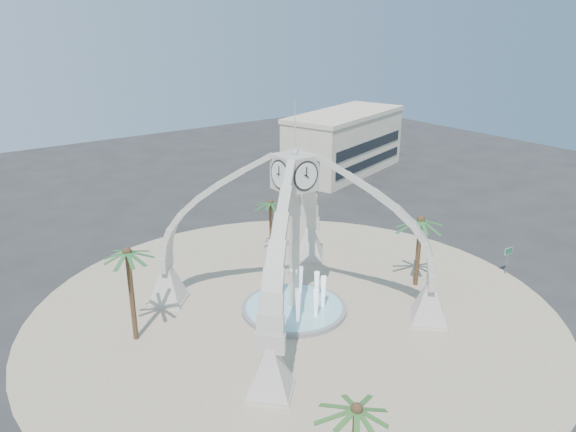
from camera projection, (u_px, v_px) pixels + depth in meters
ground at (294, 311)px, 42.98m from camera, size 140.00×140.00×0.00m
plaza at (294, 311)px, 42.97m from camera, size 40.00×40.00×0.06m
clock_tower at (294, 232)px, 40.77m from camera, size 17.94×17.94×16.30m
fountain at (294, 308)px, 42.88m from camera, size 8.00×8.00×3.62m
building_ne at (344, 142)px, 79.45m from camera, size 21.87×14.17×8.60m
palm_east at (421, 220)px, 45.16m from camera, size 4.36×4.36×6.65m
palm_west at (127, 253)px, 37.05m from camera, size 4.98×4.98×7.42m
palm_north at (271, 203)px, 51.21m from camera, size 4.33×4.33×5.93m
palm_south at (357, 410)px, 24.46m from camera, size 4.19×4.19×5.91m
street_sign at (508, 255)px, 48.39m from camera, size 0.98×0.12×2.66m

